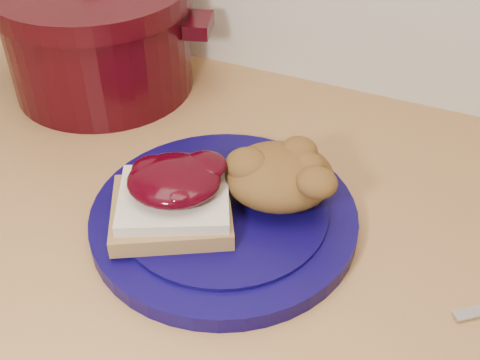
% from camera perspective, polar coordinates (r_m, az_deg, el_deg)
% --- Properties ---
extents(plate, '(0.37, 0.37, 0.02)m').
position_cam_1_polar(plate, '(0.64, -1.53, -3.59)').
color(plate, '#0A043B').
rests_on(plate, wood_countertop).
extents(sandwich, '(0.16, 0.15, 0.06)m').
position_cam_1_polar(sandwich, '(0.61, -6.36, -1.58)').
color(sandwich, olive).
rests_on(sandwich, plate).
extents(stuffing_mound, '(0.15, 0.14, 0.06)m').
position_cam_1_polar(stuffing_mound, '(0.63, 3.73, 0.37)').
color(stuffing_mound, brown).
rests_on(stuffing_mound, plate).
extents(dutch_oven, '(0.33, 0.33, 0.17)m').
position_cam_1_polar(dutch_oven, '(0.87, -13.24, 13.17)').
color(dutch_oven, black).
rests_on(dutch_oven, wood_countertop).
extents(pepper_grinder, '(0.07, 0.07, 0.12)m').
position_cam_1_polar(pepper_grinder, '(0.88, -8.70, 12.52)').
color(pepper_grinder, black).
rests_on(pepper_grinder, wood_countertop).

